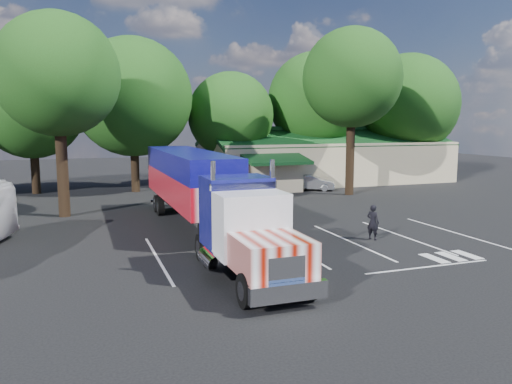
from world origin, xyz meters
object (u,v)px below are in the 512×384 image
object	(u,v)px
semi_truck	(200,188)
woman	(373,222)
silver_sedan	(311,183)
bicycle	(239,195)

from	to	relation	value
semi_truck	woman	world-z (taller)	semi_truck
semi_truck	silver_sedan	distance (m)	19.31
semi_truck	bicycle	distance (m)	11.58
semi_truck	woman	xyz separation A→B (m)	(8.05, -3.94, -1.64)
silver_sedan	semi_truck	bearing A→B (deg)	165.19
bicycle	silver_sedan	xyz separation A→B (m)	(7.87, 3.89, 0.18)
semi_truck	bicycle	bearing A→B (deg)	61.56
woman	semi_truck	bearing A→B (deg)	34.37
woman	silver_sedan	xyz separation A→B (m)	(5.17, 17.89, -0.23)
woman	silver_sedan	bearing A→B (deg)	-45.65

